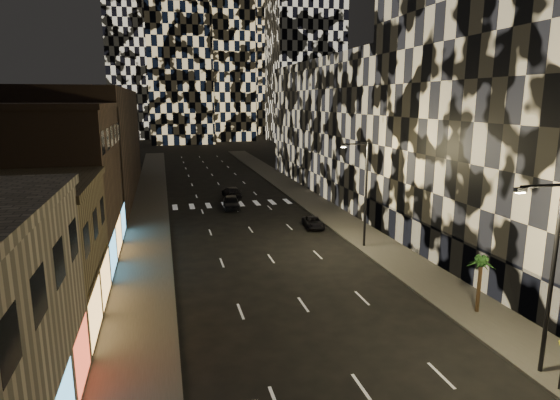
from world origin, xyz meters
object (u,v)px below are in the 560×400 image
car_dark_midlane (231,202)px  car_dark_rightlane (313,222)px  palm_tree (481,266)px  streetlight_far (364,187)px  streetlight_near (549,266)px  car_dark_oncoming (232,192)px

car_dark_midlane → car_dark_rightlane: car_dark_midlane is taller
car_dark_midlane → palm_tree: size_ratio=1.32×
streetlight_far → palm_tree: 14.02m
streetlight_near → palm_tree: size_ratio=2.57×
car_dark_rightlane → streetlight_far: bearing=-69.3°
car_dark_rightlane → palm_tree: size_ratio=1.10×
streetlight_far → palm_tree: size_ratio=2.57×
streetlight_near → palm_tree: bearing=77.0°
streetlight_far → car_dark_oncoming: bearing=108.1°
streetlight_near → streetlight_far: (0.00, 20.00, 0.00)m
streetlight_near → car_dark_rightlane: size_ratio=2.35×
car_dark_rightlane → car_dark_oncoming: bearing=113.7°
streetlight_far → palm_tree: (1.44, -13.75, -2.31)m
streetlight_near → streetlight_far: 20.00m
streetlight_far → car_dark_rightlane: (-2.06, 7.20, -4.82)m
streetlight_far → car_dark_midlane: 20.20m
car_dark_midlane → palm_tree: (10.29, -31.32, 2.25)m
streetlight_near → car_dark_rightlane: bearing=94.3°
car_dark_midlane → car_dark_oncoming: bearing=85.8°
streetlight_near → streetlight_far: same height
streetlight_near → car_dark_oncoming: size_ratio=1.82×
streetlight_near → car_dark_midlane: streetlight_near is taller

